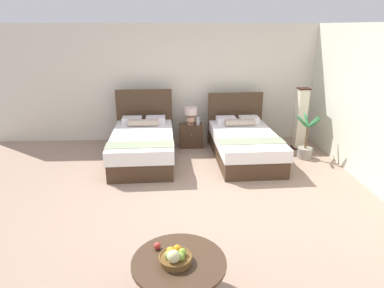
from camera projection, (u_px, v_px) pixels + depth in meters
name	position (u px, v px, depth m)	size (l,w,h in m)	color
ground_plane	(201.00, 204.00, 5.19)	(9.36, 10.06, 0.02)	gray
wall_back	(191.00, 84.00, 7.80)	(9.36, 0.12, 2.62)	beige
bed_near_window	(143.00, 144.00, 6.80)	(1.28, 2.16, 1.25)	#422E1D
bed_near_corner	(244.00, 144.00, 6.90)	(1.28, 2.18, 1.16)	#422E1D
nightstand	(191.00, 135.00, 7.60)	(0.51, 0.41, 0.50)	#422E1D
table_lamp	(191.00, 114.00, 7.47)	(0.28, 0.28, 0.38)	tan
vase	(198.00, 121.00, 7.46)	(0.08, 0.08, 0.18)	#BAB7C1
coffee_table	(179.00, 271.00, 3.29)	(0.91, 0.91, 0.44)	#422E1D
fruit_bowl	(175.00, 257.00, 3.20)	(0.32, 0.32, 0.18)	brown
loose_apple	(157.00, 246.00, 3.41)	(0.07, 0.07, 0.07)	#BA362D
floor_lamp_corner	(301.00, 119.00, 7.34)	(0.24, 0.24, 1.33)	black
potted_palm	(306.00, 145.00, 6.90)	(0.49, 0.66, 0.94)	gray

